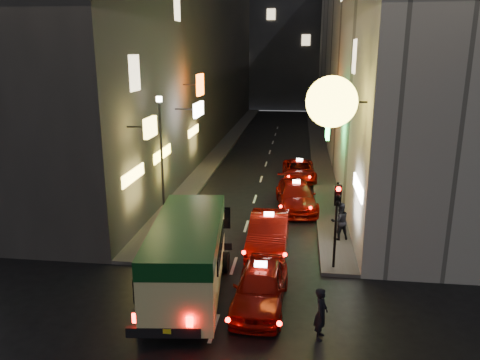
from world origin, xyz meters
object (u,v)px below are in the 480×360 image
at_px(lamp_post, 161,151).
at_px(pedestrian_crossing, 321,310).
at_px(minibus, 188,250).
at_px(taxi_near, 260,283).
at_px(traffic_light, 337,208).

bearing_deg(lamp_post, pedestrian_crossing, -50.43).
relative_size(minibus, taxi_near, 1.23).
relative_size(minibus, pedestrian_crossing, 3.55).
bearing_deg(lamp_post, traffic_light, -28.91).
height_order(minibus, pedestrian_crossing, minibus).
distance_m(traffic_light, lamp_post, 9.42).
bearing_deg(taxi_near, pedestrian_crossing, -39.95).
bearing_deg(taxi_near, lamp_post, 126.68).
relative_size(pedestrian_crossing, traffic_light, 0.54).
bearing_deg(lamp_post, taxi_near, -53.32).
xyz_separation_m(traffic_light, lamp_post, (-8.20, 4.53, 1.04)).
xyz_separation_m(minibus, lamp_post, (-2.94, 7.05, 1.97)).
xyz_separation_m(minibus, taxi_near, (2.59, -0.38, -0.90)).
relative_size(taxi_near, traffic_light, 1.55).
relative_size(minibus, traffic_light, 1.91).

